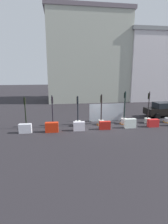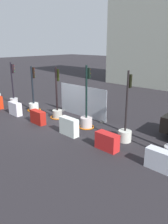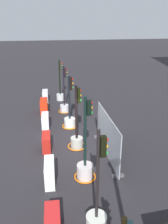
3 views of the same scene
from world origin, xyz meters
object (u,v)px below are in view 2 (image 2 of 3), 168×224
at_px(construction_barrier_3, 38,117).
at_px(construction_barrier_5, 107,141).
at_px(construction_barrier_6, 160,160).
at_px(construction_barrier_2, 15,109).
at_px(traffic_light_2, 34,103).
at_px(traffic_light_3, 57,109).
at_px(traffic_light_1, 14,97).
at_px(traffic_light_5, 125,129).
at_px(traffic_light_4, 86,118).
at_px(construction_barrier_4, 69,127).

height_order(construction_barrier_3, construction_barrier_5, construction_barrier_3).
distance_m(construction_barrier_3, construction_barrier_6, 7.30).
height_order(construction_barrier_2, construction_barrier_5, construction_barrier_2).
height_order(traffic_light_2, traffic_light_3, traffic_light_3).
bearing_deg(traffic_light_1, traffic_light_2, 1.88).
xyz_separation_m(traffic_light_2, construction_barrier_2, (-0.05, -1.40, -0.10)).
bearing_deg(traffic_light_5, construction_barrier_5, -93.85).
height_order(traffic_light_2, construction_barrier_2, traffic_light_2).
relative_size(traffic_light_2, construction_barrier_6, 2.84).
height_order(traffic_light_5, construction_barrier_6, traffic_light_5).
bearing_deg(traffic_light_4, traffic_light_1, -178.92).
height_order(construction_barrier_4, construction_barrier_6, construction_barrier_4).
bearing_deg(traffic_light_5, construction_barrier_6, -28.55).
relative_size(traffic_light_2, construction_barrier_4, 2.72).
distance_m(traffic_light_5, construction_barrier_2, 7.55).
relative_size(traffic_light_3, traffic_light_4, 0.92).
distance_m(traffic_light_1, construction_barrier_6, 12.20).
xyz_separation_m(construction_barrier_2, construction_barrier_6, (9.73, 0.10, -0.03)).
xyz_separation_m(traffic_light_5, construction_barrier_6, (2.31, -1.26, -0.20)).
xyz_separation_m(construction_barrier_3, construction_barrier_4, (2.52, 0.06, 0.07)).
height_order(traffic_light_1, traffic_light_2, traffic_light_1).
bearing_deg(construction_barrier_6, traffic_light_4, 164.36).
relative_size(construction_barrier_3, construction_barrier_4, 0.95).
relative_size(traffic_light_2, traffic_light_3, 0.97).
xyz_separation_m(construction_barrier_5, construction_barrier_6, (2.39, 0.03, 0.01)).
height_order(traffic_light_1, construction_barrier_2, traffic_light_1).
distance_m(construction_barrier_3, construction_barrier_4, 2.52).
distance_m(traffic_light_2, traffic_light_5, 7.38).
distance_m(traffic_light_2, traffic_light_4, 4.83).
xyz_separation_m(traffic_light_2, construction_barrier_4, (4.90, -1.33, -0.07)).
relative_size(traffic_light_1, traffic_light_2, 1.04).
bearing_deg(construction_barrier_4, traffic_light_2, 164.81).
xyz_separation_m(traffic_light_4, traffic_light_5, (2.55, -0.10, 0.05)).
height_order(traffic_light_3, construction_barrier_3, traffic_light_3).
xyz_separation_m(traffic_light_1, construction_barrier_5, (9.74, -1.25, -0.17)).
bearing_deg(construction_barrier_4, construction_barrier_5, 0.03).
distance_m(construction_barrier_4, construction_barrier_5, 2.39).
xyz_separation_m(traffic_light_3, construction_barrier_2, (-2.43, -1.47, -0.13)).
distance_m(construction_barrier_2, construction_barrier_3, 2.43).
relative_size(construction_barrier_3, construction_barrier_6, 1.00).
bearing_deg(construction_barrier_5, traffic_light_1, 172.68).
height_order(traffic_light_2, construction_barrier_4, traffic_light_2).
bearing_deg(traffic_light_1, construction_barrier_5, -7.32).
xyz_separation_m(traffic_light_4, construction_barrier_3, (-2.45, -1.45, -0.15)).
bearing_deg(construction_barrier_5, construction_barrier_6, 0.65).
bearing_deg(construction_barrier_6, traffic_light_1, 174.24).
xyz_separation_m(construction_barrier_3, construction_barrier_5, (4.91, 0.06, -0.01)).
height_order(traffic_light_3, construction_barrier_2, traffic_light_3).
distance_m(traffic_light_3, traffic_light_4, 2.45).
relative_size(construction_barrier_2, construction_barrier_3, 1.00).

